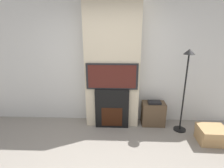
# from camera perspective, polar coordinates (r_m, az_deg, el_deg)

# --- Properties ---
(wall_back) EXTENTS (6.00, 0.06, 2.70)m
(wall_back) POSITION_cam_1_polar(r_m,az_deg,el_deg) (3.84, 0.22, 7.07)
(wall_back) COLOR silver
(wall_back) RESTS_ON ground_plane
(chimney_breast) EXTENTS (1.12, 0.34, 2.70)m
(chimney_breast) POSITION_cam_1_polar(r_m,az_deg,el_deg) (3.64, 0.11, 6.53)
(chimney_breast) COLOR beige
(chimney_breast) RESTS_ON ground_plane
(fireplace) EXTENTS (0.71, 0.15, 0.86)m
(fireplace) POSITION_cam_1_polar(r_m,az_deg,el_deg) (3.76, -0.00, -7.93)
(fireplace) COLOR black
(fireplace) RESTS_ON ground_plane
(television) EXTENTS (1.05, 0.07, 0.54)m
(television) POSITION_cam_1_polar(r_m,az_deg,el_deg) (3.52, -0.00, 2.49)
(television) COLOR black
(television) RESTS_ON fireplace
(floor_lamp) EXTENTS (0.25, 0.25, 1.69)m
(floor_lamp) POSITION_cam_1_polar(r_m,az_deg,el_deg) (3.66, 23.05, 2.12)
(floor_lamp) COLOR black
(floor_lamp) RESTS_ON ground_plane
(box_stack) EXTENTS (0.50, 0.45, 0.30)m
(box_stack) POSITION_cam_1_polar(r_m,az_deg,el_deg) (3.85, 29.76, -14.19)
(box_stack) COLOR tan
(box_stack) RESTS_ON ground_plane
(media_stand) EXTENTS (0.49, 0.32, 0.57)m
(media_stand) POSITION_cam_1_polar(r_m,az_deg,el_deg) (4.01, 13.30, -9.28)
(media_stand) COLOR brown
(media_stand) RESTS_ON ground_plane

